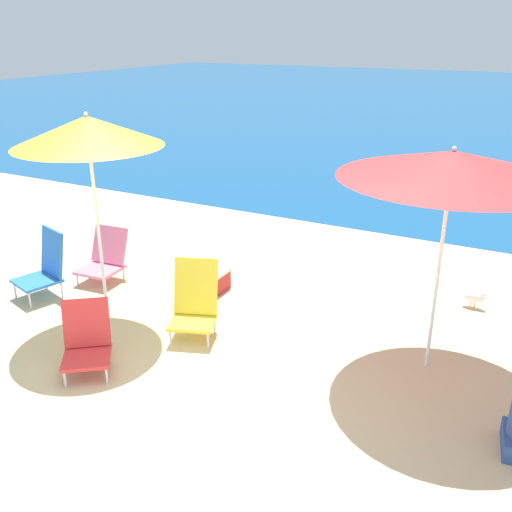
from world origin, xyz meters
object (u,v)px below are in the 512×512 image
(beach_umbrella_yellow, at_px, (88,131))
(beach_chair_red, at_px, (87,340))
(beach_chair_pink, at_px, (105,257))
(seagull, at_px, (474,297))
(beach_chair_yellow, at_px, (195,301))
(cooler_box, at_px, (210,278))
(beach_umbrella_red, at_px, (452,165))
(beach_chair_blue, at_px, (45,266))

(beach_umbrella_yellow, xyz_separation_m, beach_chair_red, (0.52, -0.85, -1.85))
(beach_chair_pink, height_order, seagull, beach_chair_pink)
(beach_chair_yellow, bearing_deg, beach_umbrella_yellow, 171.81)
(beach_chair_yellow, distance_m, beach_chair_pink, 2.01)
(beach_chair_red, bearing_deg, seagull, 7.78)
(cooler_box, bearing_deg, beach_chair_red, -92.00)
(beach_chair_red, bearing_deg, beach_chair_yellow, 26.02)
(beach_umbrella_yellow, bearing_deg, beach_umbrella_red, 12.41)
(beach_umbrella_red, height_order, beach_chair_blue, beach_umbrella_red)
(beach_umbrella_yellow, height_order, seagull, beach_umbrella_yellow)
(beach_umbrella_yellow, distance_m, beach_chair_pink, 2.24)
(beach_umbrella_yellow, xyz_separation_m, seagull, (3.70, 2.33, -2.04))
(beach_umbrella_yellow, height_order, cooler_box, beach_umbrella_yellow)
(beach_chair_yellow, relative_size, beach_chair_blue, 1.00)
(beach_chair_yellow, relative_size, beach_chair_pink, 1.22)
(beach_umbrella_yellow, distance_m, beach_chair_red, 2.11)
(beach_umbrella_yellow, distance_m, beach_umbrella_red, 3.57)
(beach_umbrella_red, xyz_separation_m, beach_chair_red, (-2.96, -1.62, -1.72))
(cooler_box, bearing_deg, beach_umbrella_yellow, -114.57)
(beach_chair_blue, xyz_separation_m, seagull, (4.85, 2.14, -0.26))
(beach_chair_yellow, bearing_deg, beach_chair_blue, 160.55)
(beach_umbrella_red, bearing_deg, beach_chair_red, -151.33)
(beach_umbrella_yellow, bearing_deg, beach_chair_blue, 170.44)
(beach_umbrella_red, bearing_deg, beach_chair_yellow, -167.51)
(beach_umbrella_yellow, xyz_separation_m, cooler_box, (0.59, 1.29, -2.03))
(beach_chair_red, xyz_separation_m, beach_chair_pink, (-1.34, 1.77, -0.01))
(beach_chair_pink, bearing_deg, cooler_box, 10.31)
(beach_chair_pink, bearing_deg, beach_chair_yellow, -24.49)
(beach_chair_blue, relative_size, beach_chair_red, 1.21)
(beach_chair_pink, bearing_deg, beach_chair_red, -57.39)
(beach_chair_blue, bearing_deg, beach_chair_red, -15.36)
(beach_chair_yellow, bearing_deg, beach_chair_red, -137.20)
(beach_chair_blue, distance_m, beach_chair_red, 1.96)
(beach_chair_yellow, bearing_deg, seagull, 18.07)
(beach_chair_red, relative_size, seagull, 2.59)
(beach_umbrella_red, height_order, beach_chair_red, beach_umbrella_red)
(beach_chair_red, distance_m, cooler_box, 2.16)
(beach_umbrella_red, xyz_separation_m, beach_chair_pink, (-4.31, 0.15, -1.74))
(cooler_box, bearing_deg, seagull, 18.44)
(beach_umbrella_red, relative_size, beach_chair_yellow, 2.64)
(beach_chair_pink, distance_m, seagull, 4.75)
(beach_umbrella_yellow, relative_size, beach_chair_yellow, 2.83)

